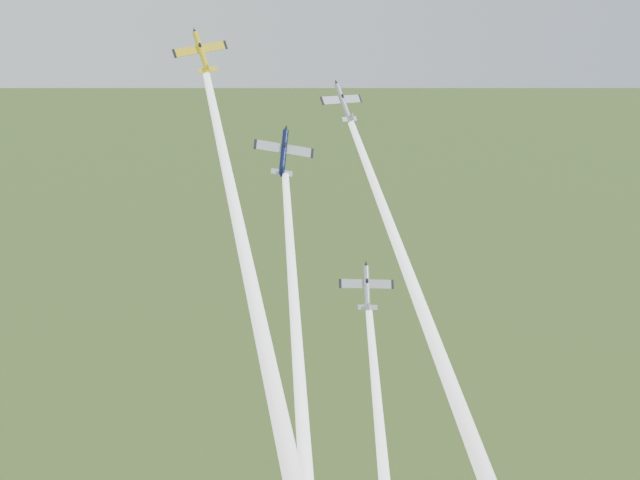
{
  "coord_description": "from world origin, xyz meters",
  "views": [
    {
      "loc": [
        -40.48,
        -100.07,
        124.9
      ],
      "look_at": [
        0.0,
        -6.0,
        92.0
      ],
      "focal_mm": 45.0,
      "sensor_mm": 36.0,
      "label": 1
    }
  ],
  "objects_px": {
    "plane_yellow": "(202,52)",
    "plane_silver_right": "(343,102)",
    "plane_silver_low": "(367,288)",
    "plane_navy": "(284,152)"
  },
  "relations": [
    {
      "from": "plane_yellow",
      "to": "plane_navy",
      "type": "distance_m",
      "value": 17.25
    },
    {
      "from": "plane_silver_right",
      "to": "plane_silver_low",
      "type": "relative_size",
      "value": 0.98
    },
    {
      "from": "plane_navy",
      "to": "plane_silver_right",
      "type": "xyz_separation_m",
      "value": [
        10.99,
        4.37,
        5.65
      ]
    },
    {
      "from": "plane_silver_low",
      "to": "plane_yellow",
      "type": "bearing_deg",
      "value": 159.65
    },
    {
      "from": "plane_yellow",
      "to": "plane_silver_low",
      "type": "height_order",
      "value": "plane_yellow"
    },
    {
      "from": "plane_yellow",
      "to": "plane_silver_right",
      "type": "bearing_deg",
      "value": 4.44
    },
    {
      "from": "plane_navy",
      "to": "plane_silver_low",
      "type": "distance_m",
      "value": 21.78
    },
    {
      "from": "plane_navy",
      "to": "plane_silver_low",
      "type": "height_order",
      "value": "plane_navy"
    },
    {
      "from": "plane_navy",
      "to": "plane_silver_right",
      "type": "height_order",
      "value": "plane_silver_right"
    },
    {
      "from": "plane_navy",
      "to": "plane_silver_low",
      "type": "xyz_separation_m",
      "value": [
        7.77,
        -10.71,
        -17.31
      ]
    }
  ]
}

